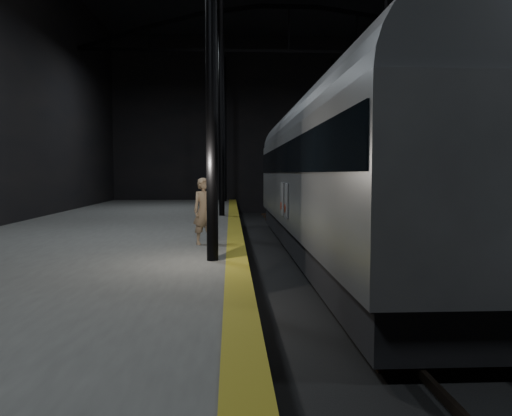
{
  "coord_description": "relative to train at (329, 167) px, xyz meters",
  "views": [
    {
      "loc": [
        -3.39,
        -15.23,
        2.97
      ],
      "look_at": [
        -2.68,
        -1.33,
        2.0
      ],
      "focal_mm": 35.0,
      "sensor_mm": 36.0,
      "label": 1
    }
  ],
  "objects": [
    {
      "name": "ground",
      "position": [
        0.0,
        -1.89,
        -3.19
      ],
      "size": [
        44.0,
        44.0,
        0.0
      ],
      "primitive_type": "plane",
      "color": "black",
      "rests_on": "ground"
    },
    {
      "name": "platform_left",
      "position": [
        -7.5,
        -1.89,
        -2.69
      ],
      "size": [
        9.0,
        43.8,
        1.0
      ],
      "primitive_type": "cube",
      "color": "#4B4B49",
      "rests_on": "ground"
    },
    {
      "name": "tactile_strip",
      "position": [
        -3.25,
        -1.89,
        -2.19
      ],
      "size": [
        0.5,
        43.8,
        0.01
      ],
      "primitive_type": "cube",
      "color": "olive",
      "rests_on": "platform_left"
    },
    {
      "name": "track",
      "position": [
        0.0,
        -1.89,
        -3.12
      ],
      "size": [
        2.4,
        43.0,
        0.24
      ],
      "color": "#3F3328",
      "rests_on": "ground"
    },
    {
      "name": "train",
      "position": [
        0.0,
        0.0,
        0.0
      ],
      "size": [
        3.2,
        21.41,
        5.72
      ],
      "color": "gray",
      "rests_on": "ground"
    },
    {
      "name": "woman",
      "position": [
        -4.11,
        -3.3,
        -1.27
      ],
      "size": [
        0.8,
        0.68,
        1.85
      ],
      "primitive_type": "imported",
      "rotation": [
        0.0,
        0.0,
        0.43
      ],
      "color": "#987B5D",
      "rests_on": "platform_left"
    }
  ]
}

